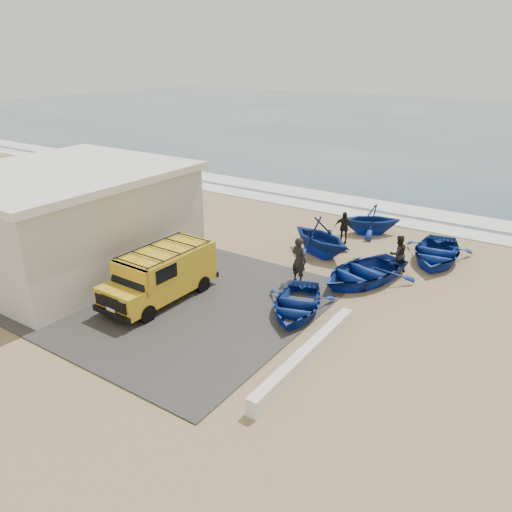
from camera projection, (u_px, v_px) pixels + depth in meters
The scene contains 16 objects.
ground at pixel (233, 288), 20.15m from camera, with size 160.00×160.00×0.00m, color #988058.
slab at pixel (162, 293), 19.63m from camera, with size 12.00×10.00×0.05m, color #3D3B38.
ocean at pixel (495, 128), 63.16m from camera, with size 180.00×88.00×0.01m, color #385166.
surf_line at pixel (354, 214), 29.35m from camera, with size 180.00×1.60×0.06m, color white.
surf_wash at pixel (370, 204), 31.28m from camera, with size 180.00×2.20×0.04m, color white.
building at pixel (66, 218), 21.67m from camera, with size 8.40×9.40×4.30m.
parapet at pixel (306, 356), 15.16m from camera, with size 0.35×6.00×0.55m, color silver.
van at pixel (162, 273), 18.85m from camera, with size 1.98×4.73×2.01m.
boat_near_left at pixel (296, 304), 18.09m from camera, with size 2.57×3.60×0.75m, color navy.
boat_near_right at pixel (363, 272), 20.52m from camera, with size 3.10×4.34×0.90m, color navy.
boat_mid_left at pixel (320, 237), 23.08m from camera, with size 2.99×3.47×1.83m, color navy.
boat_mid_right at pixel (436, 252), 22.55m from camera, with size 3.03×4.24×0.88m, color navy.
boat_far_left at pixel (370, 219), 25.87m from camera, with size 2.62×3.03×1.60m, color navy.
fisherman_front at pixel (299, 260), 20.31m from camera, with size 0.71×0.47×1.96m, color black.
fisherman_middle at pixel (398, 254), 21.34m from camera, with size 0.81×0.63×1.67m, color black.
fisherman_back at pixel (344, 227), 24.64m from camera, with size 0.94×0.39×1.61m, color black.
Camera 1 is at (10.92, -14.55, 8.82)m, focal length 35.00 mm.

